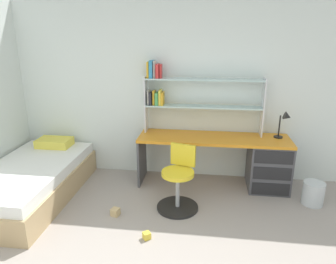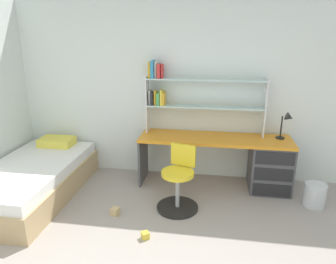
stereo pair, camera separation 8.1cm
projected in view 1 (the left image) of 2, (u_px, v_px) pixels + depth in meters
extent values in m
cube|color=silver|center=(190.00, 91.00, 4.48)|extent=(6.18, 0.06, 2.60)
cube|color=orange|center=(214.00, 138.00, 4.29)|extent=(2.10, 0.58, 0.04)
cube|color=#4C4C51|center=(268.00, 165.00, 4.31)|extent=(0.55, 0.55, 0.69)
cube|color=#4C4C51|center=(142.00, 159.00, 4.53)|extent=(0.03, 0.52, 0.69)
cube|color=black|center=(270.00, 189.00, 4.11)|extent=(0.49, 0.01, 0.17)
cube|color=black|center=(272.00, 174.00, 4.04)|extent=(0.49, 0.01, 0.17)
cube|color=black|center=(274.00, 158.00, 3.97)|extent=(0.49, 0.01, 0.17)
cube|color=silver|center=(146.00, 104.00, 4.45)|extent=(0.02, 0.22, 0.81)
cube|color=silver|center=(263.00, 108.00, 4.25)|extent=(0.02, 0.22, 0.81)
cube|color=silver|center=(203.00, 107.00, 4.35)|extent=(1.63, 0.22, 0.02)
cube|color=silver|center=(204.00, 79.00, 4.23)|extent=(1.63, 0.22, 0.02)
cube|color=beige|center=(149.00, 97.00, 4.41)|extent=(0.02, 0.13, 0.21)
cube|color=#26262D|center=(151.00, 98.00, 4.41)|extent=(0.04, 0.18, 0.18)
cube|color=gold|center=(154.00, 98.00, 4.40)|extent=(0.03, 0.12, 0.20)
cube|color=#4CA559|center=(157.00, 99.00, 4.40)|extent=(0.04, 0.16, 0.18)
cube|color=yellow|center=(160.00, 97.00, 4.39)|extent=(0.03, 0.16, 0.21)
cube|color=gold|center=(163.00, 98.00, 4.39)|extent=(0.03, 0.17, 0.18)
cube|color=gold|center=(148.00, 70.00, 4.29)|extent=(0.03, 0.15, 0.22)
cube|color=#338CBF|center=(152.00, 69.00, 4.28)|extent=(0.04, 0.20, 0.24)
cube|color=beige|center=(155.00, 69.00, 4.28)|extent=(0.03, 0.12, 0.23)
cube|color=red|center=(158.00, 71.00, 4.28)|extent=(0.04, 0.18, 0.19)
cube|color=red|center=(161.00, 71.00, 4.28)|extent=(0.02, 0.12, 0.19)
cylinder|color=black|center=(278.00, 137.00, 4.27)|extent=(0.12, 0.12, 0.02)
cylinder|color=black|center=(279.00, 126.00, 4.22)|extent=(0.02, 0.02, 0.30)
cone|color=black|center=(288.00, 117.00, 4.12)|extent=(0.12, 0.11, 0.13)
cylinder|color=black|center=(177.00, 207.00, 3.87)|extent=(0.52, 0.52, 0.03)
cylinder|color=#A5A8AD|center=(178.00, 192.00, 3.81)|extent=(0.05, 0.05, 0.46)
cylinder|color=yellow|center=(178.00, 173.00, 3.73)|extent=(0.40, 0.40, 0.05)
cube|color=yellow|center=(183.00, 155.00, 3.84)|extent=(0.32, 0.12, 0.28)
cube|color=tan|center=(31.00, 187.00, 4.09)|extent=(1.08, 1.99, 0.32)
cube|color=white|center=(28.00, 171.00, 4.02)|extent=(1.02, 1.93, 0.14)
cube|color=#EAD84C|center=(55.00, 142.00, 4.68)|extent=(0.50, 0.32, 0.12)
cylinder|color=silver|center=(313.00, 193.00, 3.94)|extent=(0.27, 0.27, 0.30)
cube|color=tan|center=(115.00, 212.00, 3.71)|extent=(0.11, 0.11, 0.09)
cube|color=gold|center=(147.00, 236.00, 3.29)|extent=(0.10, 0.10, 0.07)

